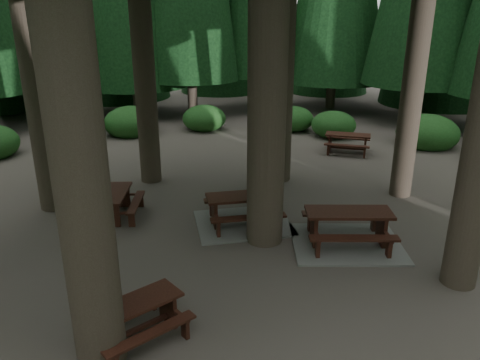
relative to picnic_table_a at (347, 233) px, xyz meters
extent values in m
plane|color=#4A423C|center=(-2.58, 0.49, -0.29)|extent=(80.00, 80.00, 0.00)
cube|color=gray|center=(0.00, 0.00, -0.27)|extent=(2.90, 2.59, 0.05)
cube|color=black|center=(0.00, 0.00, 0.51)|extent=(2.06, 1.21, 0.06)
cube|color=black|center=(0.16, 0.62, 0.19)|extent=(1.94, 0.74, 0.05)
cube|color=black|center=(-0.16, -0.62, 0.19)|extent=(1.94, 0.74, 0.05)
cube|color=black|center=(-0.75, 0.19, 0.09)|extent=(0.23, 0.59, 0.77)
cube|color=black|center=(-0.75, 0.19, 0.16)|extent=(0.47, 1.53, 0.06)
cube|color=black|center=(0.75, -0.19, 0.09)|extent=(0.23, 0.59, 0.77)
cube|color=black|center=(0.75, -0.19, 0.16)|extent=(0.47, 1.53, 0.06)
cube|color=black|center=(0.00, 0.00, -0.10)|extent=(1.58, 0.48, 0.09)
cube|color=black|center=(-5.16, 2.90, 0.36)|extent=(0.94, 1.66, 0.05)
cube|color=black|center=(-5.67, 3.01, 0.10)|extent=(0.55, 1.58, 0.04)
cube|color=black|center=(-4.65, 2.78, 0.10)|extent=(0.55, 1.58, 0.04)
cube|color=black|center=(-5.30, 2.29, 0.02)|extent=(0.48, 0.17, 0.63)
cube|color=black|center=(-5.30, 2.29, 0.07)|extent=(1.25, 0.34, 0.05)
cube|color=black|center=(-5.02, 3.51, 0.02)|extent=(0.48, 0.17, 0.63)
cube|color=black|center=(-5.02, 3.51, 0.07)|extent=(1.25, 0.34, 0.05)
cube|color=black|center=(-5.16, 2.90, -0.14)|extent=(0.35, 1.29, 0.07)
cube|color=gray|center=(-2.05, 1.62, -0.27)|extent=(2.43, 2.04, 0.05)
cube|color=black|center=(-2.05, 1.62, 0.47)|extent=(1.86, 0.80, 0.06)
cube|color=black|center=(-2.02, 2.23, 0.16)|extent=(1.84, 0.34, 0.05)
cube|color=black|center=(-2.08, 1.01, 0.16)|extent=(1.84, 0.34, 0.05)
cube|color=black|center=(-2.78, 1.65, 0.07)|extent=(0.11, 0.56, 0.73)
cube|color=black|center=(-2.78, 1.65, 0.13)|extent=(0.15, 1.47, 0.06)
cube|color=black|center=(-1.32, 1.58, 0.07)|extent=(0.11, 0.56, 0.73)
cube|color=black|center=(-1.32, 1.58, 0.13)|extent=(0.15, 1.47, 0.06)
cube|color=black|center=(-2.05, 1.62, -0.11)|extent=(1.53, 0.16, 0.08)
cube|color=black|center=(3.35, 6.82, 0.39)|extent=(1.75, 1.36, 0.05)
cube|color=black|center=(3.62, 7.30, 0.12)|extent=(1.54, 1.01, 0.05)
cube|color=black|center=(3.08, 6.35, 0.12)|extent=(1.54, 1.01, 0.05)
cube|color=black|center=(2.78, 7.15, 0.04)|extent=(0.31, 0.47, 0.66)
cube|color=black|center=(2.78, 7.15, 0.09)|extent=(0.71, 1.19, 0.05)
cube|color=black|center=(3.93, 6.50, 0.04)|extent=(0.31, 0.47, 0.66)
cube|color=black|center=(3.93, 6.50, 0.09)|extent=(0.71, 1.19, 0.05)
cube|color=black|center=(3.35, 6.82, -0.13)|extent=(1.23, 0.74, 0.07)
cube|color=black|center=(-4.85, -2.17, 0.36)|extent=(1.67, 1.24, 0.05)
cube|color=black|center=(-5.08, -1.70, 0.10)|extent=(1.50, 0.89, 0.04)
cube|color=black|center=(-4.62, -2.64, 0.10)|extent=(1.50, 0.89, 0.04)
cube|color=black|center=(-5.41, -2.45, 0.02)|extent=(0.28, 0.46, 0.63)
cube|color=black|center=(-5.41, -2.45, 0.07)|extent=(0.62, 1.16, 0.05)
cube|color=black|center=(-4.29, -1.89, 0.02)|extent=(0.28, 0.46, 0.63)
cube|color=black|center=(-4.29, -1.89, 0.07)|extent=(0.62, 1.16, 0.05)
cube|color=black|center=(-4.85, -2.17, -0.14)|extent=(1.20, 0.64, 0.07)
ellipsoid|color=#23591E|center=(6.86, 6.94, 0.11)|extent=(2.42, 2.42, 1.49)
ellipsoid|color=#23591E|center=(3.86, 9.18, 0.11)|extent=(1.90, 1.90, 1.17)
ellipsoid|color=#23591E|center=(2.56, 10.66, 0.11)|extent=(1.84, 1.84, 1.13)
ellipsoid|color=#23591E|center=(-1.28, 11.74, 0.11)|extent=(1.95, 1.95, 1.20)
ellipsoid|color=#23591E|center=(-4.51, 11.70, 0.11)|extent=(2.31, 2.31, 1.42)
ellipsoid|color=#23591E|center=(-6.67, 11.05, 0.11)|extent=(1.93, 1.93, 1.19)
camera|label=1|loc=(-4.73, -8.77, 4.82)|focal=35.00mm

